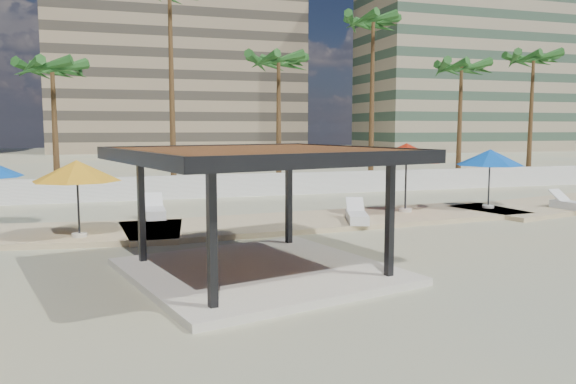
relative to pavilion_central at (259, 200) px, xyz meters
The scene contains 17 objects.
ground 3.44m from the pavilion_central, ahead, with size 200.00×200.00×0.00m, color tan.
promenade 9.08m from the pavilion_central, 56.75° to the left, with size 44.45×7.97×0.24m.
boundary_wall 16.09m from the pavilion_central, 79.66° to the left, with size 56.00×0.30×1.20m, color silver.
building_mid 79.06m from the pavilion_central, 84.95° to the left, with size 38.00×16.00×30.40m.
building_east 84.57m from the pavilion_central, 52.28° to the left, with size 32.00×15.00×36.40m.
pavilion_central is the anchor object (origin of this frame).
umbrella_b 7.14m from the pavilion_central, 128.60° to the left, with size 3.17×3.17×2.43m.
umbrella_c 10.91m from the pavilion_central, 41.95° to the left, with size 4.12×4.12×2.82m.
umbrella_d 14.09m from the pavilion_central, 30.81° to the left, with size 3.02×3.02×2.53m.
lounger_a 9.33m from the pavilion_central, 101.66° to the left, with size 0.78×2.22×0.83m.
lounger_b 7.78m from the pavilion_central, 47.37° to the left, with size 1.29×2.19×0.79m.
lounger_c 16.33m from the pavilion_central, 20.66° to the left, with size 0.89×2.11×0.78m.
palm_c 19.42m from the pavilion_central, 108.90° to the left, with size 3.00×3.00×7.43m.
palm_e 19.83m from the pavilion_central, 72.08° to the left, with size 3.00×3.00×8.28m.
palm_f 23.20m from the pavilion_central, 57.12° to the left, with size 3.00×3.00×10.84m.
palm_g 25.90m from the pavilion_central, 45.15° to the left, with size 3.00×3.00×8.26m.
palm_h 30.86m from the pavilion_central, 37.88° to the left, with size 3.00×3.00×9.11m.
Camera 1 is at (-6.25, -12.91, 3.60)m, focal length 35.00 mm.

